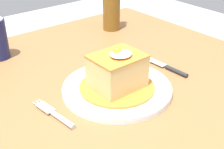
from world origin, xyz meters
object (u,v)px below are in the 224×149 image
at_px(main_plate, 117,88).
at_px(knife, 170,68).
at_px(fork, 57,116).
at_px(beer_bottle_amber, 111,3).

height_order(main_plate, knife, main_plate).
xyz_separation_m(fork, beer_bottle_amber, (0.45, 0.36, 0.09)).
bearing_deg(knife, main_plate, 177.45).
bearing_deg(beer_bottle_amber, main_plate, -127.46).
relative_size(main_plate, knife, 1.69).
bearing_deg(knife, fork, 178.85).
relative_size(fork, beer_bottle_amber, 0.53).
height_order(knife, beer_bottle_amber, beer_bottle_amber).
relative_size(knife, beer_bottle_amber, 0.62).
relative_size(fork, knife, 0.86).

